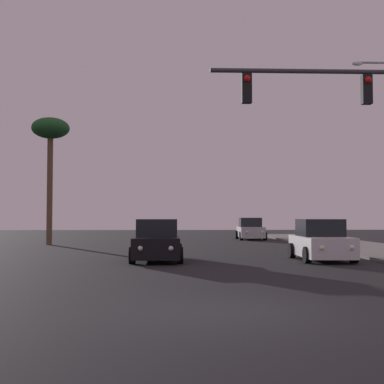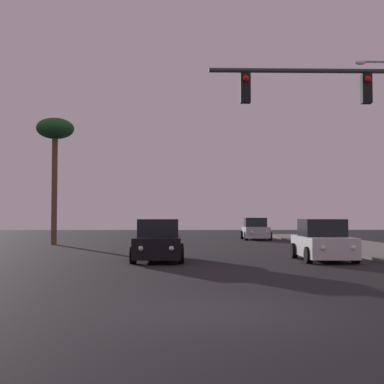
{
  "view_description": "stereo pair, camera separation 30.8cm",
  "coord_description": "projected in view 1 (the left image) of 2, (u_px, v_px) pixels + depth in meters",
  "views": [
    {
      "loc": [
        -1.15,
        -10.06,
        1.8
      ],
      "look_at": [
        -0.43,
        8.38,
        2.64
      ],
      "focal_mm": 50.0,
      "sensor_mm": 36.0,
      "label": 1
    },
    {
      "loc": [
        -0.84,
        -10.06,
        1.8
      ],
      "look_at": [
        -0.43,
        8.38,
        2.64
      ],
      "focal_mm": 50.0,
      "sensor_mm": 36.0,
      "label": 2
    }
  ],
  "objects": [
    {
      "name": "car_white",
      "position": [
        321.0,
        242.0,
        21.77
      ],
      "size": [
        2.04,
        4.33,
        1.68
      ],
      "rotation": [
        0.0,
        0.0,
        3.12
      ],
      "color": "silver",
      "rests_on": "ground"
    },
    {
      "name": "ground_plane",
      "position": [
        232.0,
        312.0,
        10.0
      ],
      "size": [
        120.0,
        120.0,
        0.0
      ],
      "primitive_type": "plane",
      "color": "black"
    },
    {
      "name": "traffic_light_mast",
      "position": [
        381.0,
        120.0,
        16.31
      ],
      "size": [
        7.49,
        0.36,
        6.5
      ],
      "color": "#38383D",
      "rests_on": "sidewalk_right"
    },
    {
      "name": "palm_tree_mid",
      "position": [
        50.0,
        135.0,
        33.93
      ],
      "size": [
        2.4,
        2.4,
        8.06
      ],
      "color": "brown",
      "rests_on": "ground"
    },
    {
      "name": "car_black",
      "position": [
        157.0,
        242.0,
        21.54
      ],
      "size": [
        2.04,
        4.31,
        1.68
      ],
      "rotation": [
        0.0,
        0.0,
        3.14
      ],
      "color": "black",
      "rests_on": "ground"
    },
    {
      "name": "car_silver",
      "position": [
        250.0,
        230.0,
        41.17
      ],
      "size": [
        2.04,
        4.34,
        1.68
      ],
      "rotation": [
        0.0,
        0.0,
        3.1
      ],
      "color": "#B7B7BC",
      "rests_on": "ground"
    }
  ]
}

